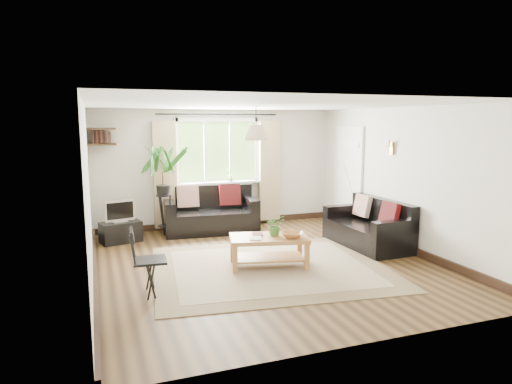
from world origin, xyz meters
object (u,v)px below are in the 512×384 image
object	(u,v)px
coffee_table	(269,252)
palm_stand	(163,191)
tv_stand	(121,232)
sofa_right	(367,224)
folding_chair	(150,262)
sofa_back	(211,211)

from	to	relation	value
coffee_table	palm_stand	bearing A→B (deg)	115.91
coffee_table	tv_stand	xyz separation A→B (m)	(-2.00, 2.22, -0.05)
sofa_right	folding_chair	size ratio (longest dim) A/B	1.93
tv_stand	folding_chair	size ratio (longest dim) A/B	0.81
palm_stand	folding_chair	xyz separation A→B (m)	(-0.62, -2.96, -0.43)
tv_stand	palm_stand	size ratio (longest dim) A/B	0.40
sofa_right	coffee_table	distance (m)	2.11
tv_stand	folding_chair	world-z (taller)	folding_chair
tv_stand	folding_chair	distance (m)	2.76
sofa_back	sofa_right	xyz separation A→B (m)	(2.31, -1.93, -0.03)
sofa_right	folding_chair	distance (m)	3.98
palm_stand	folding_chair	world-z (taller)	palm_stand
sofa_back	folding_chair	xyz separation A→B (m)	(-1.53, -2.96, 0.01)
tv_stand	sofa_right	bearing A→B (deg)	-38.15
sofa_back	coffee_table	world-z (taller)	sofa_back
coffee_table	palm_stand	world-z (taller)	palm_stand
sofa_right	coffee_table	bearing A→B (deg)	-78.07
palm_stand	sofa_right	bearing A→B (deg)	-30.97
tv_stand	coffee_table	bearing A→B (deg)	-63.14
folding_chair	coffee_table	bearing A→B (deg)	-69.69
sofa_back	folding_chair	bearing A→B (deg)	-112.06
sofa_back	coffee_table	bearing A→B (deg)	-78.34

